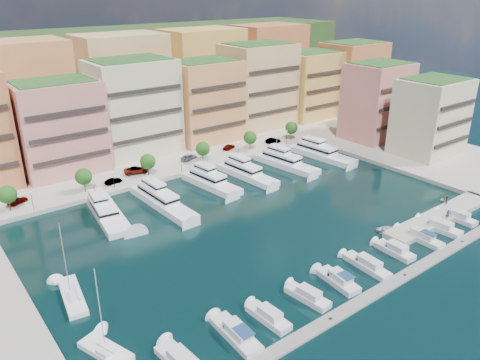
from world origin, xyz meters
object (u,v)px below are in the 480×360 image
at_px(lamppost_1, 113,177).
at_px(car_5, 273,141).
at_px(lamppost_3, 238,147).
at_px(cruiser_6, 395,251).
at_px(car_0, 18,200).
at_px(lamppost_2, 181,161).
at_px(tender_3, 442,199).
at_px(tree_1, 84,177).
at_px(tree_2, 148,162).
at_px(tree_0, 7,195).
at_px(tree_4, 250,138).
at_px(tree_5, 291,128).
at_px(cruiser_7, 420,237).
at_px(cruiser_5, 367,265).
at_px(car_1, 113,181).
at_px(cruiser_3, 308,297).
at_px(person_1, 446,200).
at_px(sailboat_0, 106,352).
at_px(yacht_6, 320,152).
at_px(cruiser_9, 458,218).
at_px(cruiser_2, 269,317).
at_px(lamppost_4, 287,135).
at_px(sailboat_1, 73,297).
at_px(car_2, 136,170).
at_px(tree_3, 203,149).
at_px(yacht_1, 107,213).
at_px(tender_0, 386,229).
at_px(cruiser_4, 338,280).
at_px(cruiser_8, 439,227).
at_px(car_3, 189,157).
at_px(yacht_5, 284,162).
at_px(yacht_4, 245,173).
at_px(yacht_3, 210,181).
at_px(cruiser_1, 236,334).
at_px(car_4, 229,147).
at_px(yacht_2, 161,200).

bearing_deg(lamppost_1, car_5, 3.58).
height_order(lamppost_3, cruiser_6, lamppost_3).
bearing_deg(car_0, lamppost_2, -117.63).
bearing_deg(tender_3, tree_1, 49.54).
height_order(tree_2, car_5, tree_2).
xyz_separation_m(tree_0, tree_4, (64.00, 0.00, 0.00)).
xyz_separation_m(tree_5, cruiser_7, (-21.26, -58.12, -4.17)).
bearing_deg(tree_5, lamppost_3, -174.03).
bearing_deg(cruiser_7, cruiser_5, 179.92).
distance_m(car_0, car_1, 20.94).
xyz_separation_m(cruiser_3, car_0, (-26.71, 60.97, 1.18)).
bearing_deg(lamppost_3, person_1, -71.38).
xyz_separation_m(lamppost_3, sailboat_0, (-58.15, -47.79, -3.51)).
relative_size(tree_1, cruiser_6, 0.76).
bearing_deg(yacht_6, cruiser_3, -137.95).
bearing_deg(cruiser_9, cruiser_2, 180.00).
xyz_separation_m(lamppost_4, sailboat_1, (-75.58, -33.59, -3.52)).
height_order(car_1, car_2, car_2).
xyz_separation_m(tree_3, yacht_1, (-32.45, -13.17, -3.65)).
relative_size(sailboat_0, person_1, 6.93).
bearing_deg(car_2, tree_2, -140.57).
bearing_deg(tender_0, car_1, 46.43).
relative_size(yacht_6, cruiser_4, 2.61).
bearing_deg(tree_1, cruiser_8, -49.71).
bearing_deg(cruiser_6, car_3, 94.59).
xyz_separation_m(cruiser_2, cruiser_5, (22.03, -0.02, -0.00)).
bearing_deg(yacht_5, yacht_4, 178.70).
bearing_deg(cruiser_2, cruiser_5, -0.05).
distance_m(yacht_6, sailboat_1, 80.42).
bearing_deg(yacht_6, car_5, 106.12).
relative_size(tree_0, yacht_3, 0.32).
height_order(yacht_6, sailboat_0, sailboat_0).
height_order(cruiser_1, cruiser_5, cruiser_1).
bearing_deg(cruiser_7, cruiser_6, 179.71).
xyz_separation_m(yacht_3, tender_0, (14.85, -39.52, -0.80)).
bearing_deg(car_3, cruiser_7, 173.88).
xyz_separation_m(tree_1, cruiser_3, (12.90, -58.08, -4.20)).
relative_size(tree_1, yacht_5, 0.28).
relative_size(yacht_5, cruiser_3, 2.57).
height_order(car_0, car_3, car_3).
xyz_separation_m(lamppost_3, car_3, (-12.07, 6.09, -2.07)).
bearing_deg(yacht_1, sailboat_1, -123.67).
height_order(lamppost_2, car_5, lamppost_2).
height_order(lamppost_1, cruiser_3, lamppost_1).
relative_size(cruiser_1, person_1, 4.86).
height_order(yacht_6, cruiser_6, yacht_6).
relative_size(car_0, car_4, 0.96).
relative_size(yacht_2, cruiser_7, 2.45).
bearing_deg(lamppost_1, yacht_6, -11.82).
bearing_deg(lamppost_4, tender_3, -87.50).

